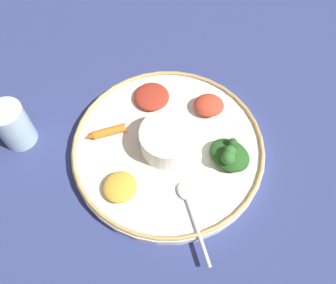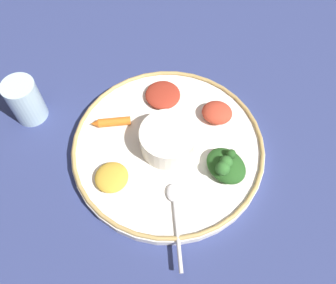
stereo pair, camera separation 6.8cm
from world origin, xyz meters
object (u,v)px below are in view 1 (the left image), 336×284
Objects in this scene: spoon at (189,209)px; carrot_near_spoon at (106,132)px; greens_pile at (229,155)px; center_bowl at (168,139)px; drinking_glass at (14,127)px.

spoon is 0.22m from carrot_near_spoon.
greens_pile is at bearing 59.84° from carrot_near_spoon.
center_bowl is 1.35× the size of carrot_near_spoon.
greens_pile is at bearing 125.60° from spoon.
center_bowl is 1.05× the size of greens_pile.
greens_pile is (-0.07, 0.10, 0.02)m from spoon.
carrot_near_spoon is (-0.19, -0.10, 0.00)m from spoon.
spoon is 0.36m from drinking_glass.
greens_pile reaches higher than spoon.
spoon is 0.12m from greens_pile.
carrot_near_spoon is (-0.12, -0.20, -0.01)m from greens_pile.
greens_pile reaches higher than carrot_near_spoon.
carrot_near_spoon is at bearing -120.16° from greens_pile.
spoon is at bearing -0.55° from center_bowl.
drinking_glass reaches higher than spoon.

